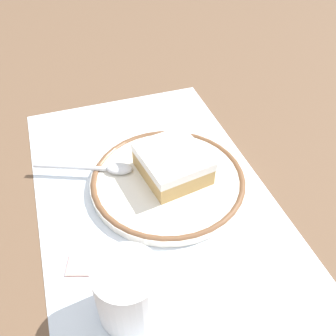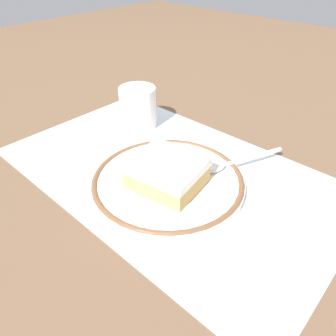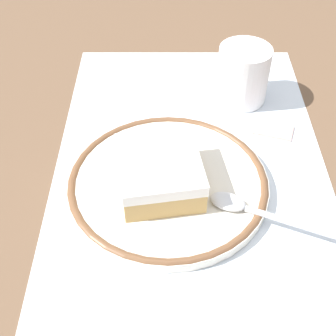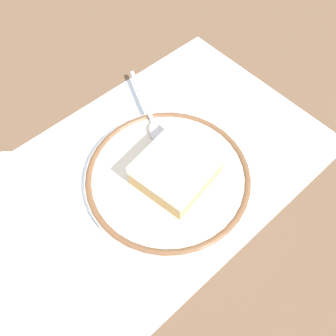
% 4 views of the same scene
% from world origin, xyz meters
% --- Properties ---
extents(ground_plane, '(2.40, 2.40, 0.00)m').
position_xyz_m(ground_plane, '(0.00, 0.00, 0.00)').
color(ground_plane, brown).
extents(placemat, '(0.53, 0.32, 0.00)m').
position_xyz_m(placemat, '(0.00, 0.00, 0.00)').
color(placemat, silver).
rests_on(placemat, ground_plane).
extents(plate, '(0.23, 0.23, 0.01)m').
position_xyz_m(plate, '(0.02, -0.03, 0.01)').
color(plate, silver).
rests_on(plate, placemat).
extents(cake_slice, '(0.11, 0.10, 0.04)m').
position_xyz_m(cake_slice, '(0.03, -0.04, 0.03)').
color(cake_slice, tan).
rests_on(cake_slice, plate).
extents(spoon, '(0.07, 0.14, 0.01)m').
position_xyz_m(spoon, '(0.07, 0.06, 0.02)').
color(spoon, silver).
rests_on(spoon, plate).
extents(cup, '(0.07, 0.07, 0.08)m').
position_xyz_m(cup, '(-0.15, 0.07, 0.03)').
color(cup, white).
rests_on(cup, placemat).
extents(napkin, '(0.14, 0.13, 0.00)m').
position_xyz_m(napkin, '(-0.17, -0.05, 0.00)').
color(napkin, white).
rests_on(napkin, placemat).
extents(sugar_packet, '(0.04, 0.06, 0.01)m').
position_xyz_m(sugar_packet, '(-0.08, 0.11, 0.00)').
color(sugar_packet, '#E5998C').
rests_on(sugar_packet, placemat).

